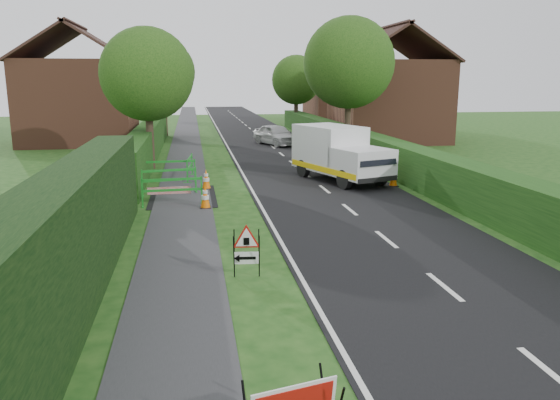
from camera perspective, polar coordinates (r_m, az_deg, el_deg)
ground at (r=10.31m, az=6.40°, el=-11.90°), size 120.00×120.00×0.00m
road_surface at (r=44.53m, az=-2.57°, el=6.99°), size 6.00×90.00×0.02m
footpath at (r=44.24m, az=-9.71°, el=6.79°), size 2.00×90.00×0.02m
hedge_west_near at (r=10.26m, az=-22.40°, el=-12.93°), size 1.10×18.00×2.50m
hedge_west_far at (r=31.41m, az=-13.50°, el=4.36°), size 1.00×24.00×1.80m
hedge_east at (r=26.97m, az=10.69°, el=3.20°), size 1.20×50.00×1.50m
house_west at (r=39.75m, az=-20.20°, el=9.77°), size 7.50×7.40×7.88m
house_east_a at (r=39.47m, az=11.17°, el=10.28°), size 7.50×7.40×7.88m
house_east_b at (r=53.10m, az=6.92°, el=10.92°), size 7.50×7.40×7.88m
tree_nw at (r=27.11m, az=-13.74°, el=12.63°), size 4.40×4.40×6.70m
tree_ne at (r=32.32m, az=7.22°, el=14.02°), size 5.20×5.20×7.79m
tree_fw at (r=43.08m, az=-12.14°, el=12.97°), size 4.80×4.80×7.24m
tree_fe at (r=47.89m, az=1.71°, el=12.43°), size 4.20×4.20×6.33m
triangle_sign at (r=11.86m, az=-3.68°, el=-4.93°), size 0.75×0.75×1.01m
works_van at (r=23.42m, az=6.11°, el=4.98°), size 3.50×5.38×2.30m
traffic_cone_0 at (r=22.62m, az=11.77°, el=2.40°), size 0.38×0.38×0.79m
traffic_cone_1 at (r=23.87m, az=10.69°, el=2.97°), size 0.38×0.38×0.79m
traffic_cone_2 at (r=26.09m, az=8.97°, el=3.83°), size 0.38×0.38×0.79m
traffic_cone_3 at (r=18.48m, az=-7.82°, el=0.33°), size 0.38×0.38×0.79m
traffic_cone_4 at (r=21.78m, az=-7.72°, el=2.17°), size 0.38×0.38×0.79m
ped_barrier_0 at (r=18.99m, az=-11.21°, el=1.26°), size 2.08×0.46×1.00m
ped_barrier_1 at (r=20.93m, az=-11.50°, el=2.28°), size 2.09×0.72×1.00m
ped_barrier_2 at (r=23.18m, az=-11.37°, el=3.25°), size 2.07×0.42×1.00m
ped_barrier_3 at (r=24.03m, az=-9.42°, el=3.65°), size 0.56×2.09×1.00m
redwhite_plank at (r=19.57m, az=-11.44°, el=-0.30°), size 1.50×0.08×0.25m
hatchback_car at (r=36.31m, az=-0.42°, el=6.84°), size 2.97×4.35×1.38m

